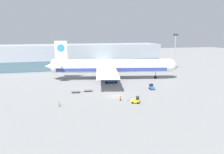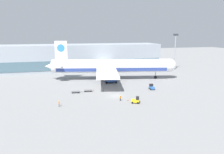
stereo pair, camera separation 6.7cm
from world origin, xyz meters
name	(u,v)px [view 1 (the left image)]	position (x,y,z in m)	size (l,w,h in m)	color
ground_plane	(116,96)	(0.00, 0.00, 0.00)	(400.00, 400.00, 0.00)	gray
terminal_building	(80,57)	(-5.30, 55.97, 6.99)	(90.00, 18.20, 14.00)	#9EA8B2
light_mast	(175,49)	(44.88, 40.41, 11.67)	(2.80, 0.50, 19.80)	#9EA0A5
airplane_main	(110,66)	(4.43, 25.79, 5.84)	(57.47, 48.63, 17.00)	white
scissor_lift_loader	(111,78)	(3.23, 19.21, 1.81)	(5.69, 4.25, 4.60)	#284C99
baggage_tug_foreground	(152,87)	(14.77, 4.70, 0.88)	(1.71, 2.50, 2.00)	#2D66B7
baggage_tug_mid	(136,100)	(3.51, -8.63, 0.88)	(2.78, 2.35, 2.00)	yellow
baggage_dolly_lead	(76,92)	(-12.63, 7.20, 0.39)	(3.77, 1.82, 0.48)	#56565B
baggage_dolly_second	(88,90)	(-8.26, 7.79, 0.39)	(3.77, 1.82, 0.48)	#56565B
ground_crew_near	(59,103)	(-18.53, -5.96, 1.01)	(0.23, 0.57, 1.73)	black
ground_crew_far	(120,98)	(-0.25, -5.29, 0.96)	(0.56, 0.28, 1.65)	black
traffic_cone_near	(128,99)	(2.00, -5.70, 0.36)	(0.40, 0.40, 0.74)	black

